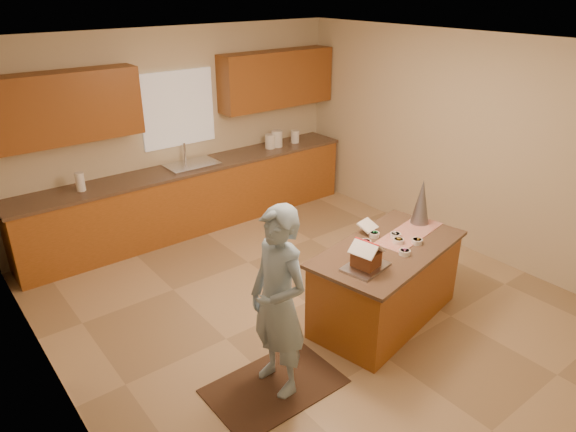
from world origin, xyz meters
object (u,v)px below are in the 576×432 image
object	(u,v)px
boy	(278,302)
gingerbread_house	(366,257)
tinsel_tree	(421,202)
island_base	(386,285)

from	to	relation	value
boy	gingerbread_house	xyz separation A→B (m)	(0.99, -0.02, 0.09)
tinsel_tree	gingerbread_house	distance (m)	1.21
tinsel_tree	gingerbread_house	xyz separation A→B (m)	(-1.16, -0.32, -0.13)
island_base	tinsel_tree	size ratio (longest dim) A/B	3.27
tinsel_tree	boy	bearing A→B (deg)	-171.94
island_base	gingerbread_house	size ratio (longest dim) A/B	5.49
island_base	tinsel_tree	bearing A→B (deg)	3.67
boy	gingerbread_house	size ratio (longest dim) A/B	5.69
tinsel_tree	boy	distance (m)	2.18
island_base	boy	bearing A→B (deg)	173.69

